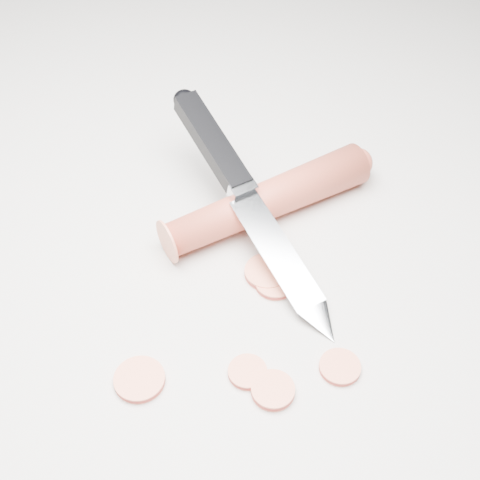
# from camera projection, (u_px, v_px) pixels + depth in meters

# --- Properties ---
(ground) EXTENTS (2.40, 2.40, 0.00)m
(ground) POSITION_uv_depth(u_px,v_px,m) (258.00, 282.00, 0.58)
(ground) COLOR beige
(ground) RESTS_ON ground
(carrot) EXTENTS (0.19, 0.15, 0.04)m
(carrot) POSITION_uv_depth(u_px,v_px,m) (268.00, 200.00, 0.62)
(carrot) COLOR #BB3E2A
(carrot) RESTS_ON ground
(carrot_slice_0) EXTENTS (0.03, 0.03, 0.01)m
(carrot_slice_0) POSITION_uv_depth(u_px,v_px,m) (273.00, 390.00, 0.50)
(carrot_slice_0) COLOR #F47854
(carrot_slice_0) RESTS_ON ground
(carrot_slice_1) EXTENTS (0.04, 0.04, 0.01)m
(carrot_slice_1) POSITION_uv_depth(u_px,v_px,m) (267.00, 272.00, 0.58)
(carrot_slice_1) COLOR #F47854
(carrot_slice_1) RESTS_ON ground
(carrot_slice_2) EXTENTS (0.04, 0.04, 0.01)m
(carrot_slice_2) POSITION_uv_depth(u_px,v_px,m) (139.00, 379.00, 0.51)
(carrot_slice_2) COLOR #F47854
(carrot_slice_2) RESTS_ON ground
(carrot_slice_3) EXTENTS (0.03, 0.03, 0.01)m
(carrot_slice_3) POSITION_uv_depth(u_px,v_px,m) (275.00, 283.00, 0.57)
(carrot_slice_3) COLOR #F47854
(carrot_slice_3) RESTS_ON ground
(carrot_slice_4) EXTENTS (0.03, 0.03, 0.01)m
(carrot_slice_4) POSITION_uv_depth(u_px,v_px,m) (340.00, 367.00, 0.52)
(carrot_slice_4) COLOR #F47854
(carrot_slice_4) RESTS_ON ground
(carrot_slice_5) EXTENTS (0.03, 0.03, 0.01)m
(carrot_slice_5) POSITION_uv_depth(u_px,v_px,m) (248.00, 372.00, 0.51)
(carrot_slice_5) COLOR #F47854
(carrot_slice_5) RESTS_ON ground
(kitchen_knife) EXTENTS (0.19, 0.24, 0.08)m
(kitchen_knife) POSITION_uv_depth(u_px,v_px,m) (252.00, 202.00, 0.58)
(kitchen_knife) COLOR #B9BBC0
(kitchen_knife) RESTS_ON ground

